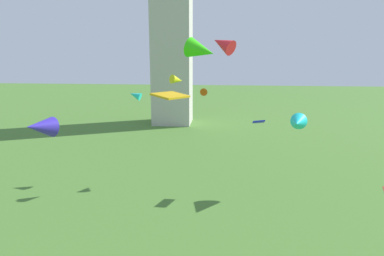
% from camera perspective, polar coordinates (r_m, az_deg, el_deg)
% --- Properties ---
extents(kite_flying_0, '(1.94, 2.38, 1.54)m').
position_cam_1_polar(kite_flying_0, '(30.09, 16.87, 0.86)').
color(kite_flying_0, '#16CAD3').
extents(kite_flying_1, '(1.50, 1.48, 1.03)m').
position_cam_1_polar(kite_flying_1, '(31.49, -2.44, 7.83)').
color(kite_flying_1, '#D1D113').
extents(kite_flying_2, '(1.03, 1.38, 0.59)m').
position_cam_1_polar(kite_flying_2, '(30.09, 10.82, 1.01)').
color(kite_flying_2, '#171EEF').
extents(kite_flying_3, '(2.13, 1.94, 1.59)m').
position_cam_1_polar(kite_flying_3, '(24.78, 5.01, 13.50)').
color(kite_flying_3, red).
extents(kite_flying_5, '(2.43, 2.86, 1.93)m').
position_cam_1_polar(kite_flying_5, '(27.99, -23.55, 0.16)').
color(kite_flying_5, '#3829B5').
extents(kite_flying_6, '(0.86, 1.14, 0.79)m').
position_cam_1_polar(kite_flying_6, '(32.98, 2.10, 6.04)').
color(kite_flying_6, '#C4500D').
extents(kite_flying_7, '(1.92, 2.12, 0.31)m').
position_cam_1_polar(kite_flying_7, '(17.49, -3.54, 5.34)').
color(kite_flying_7, gold).
extents(kite_flying_8, '(1.32, 0.90, 1.04)m').
position_cam_1_polar(kite_flying_8, '(33.59, -9.26, 5.30)').
color(kite_flying_8, '#22CFBD').
extents(kite_flying_9, '(2.18, 1.87, 1.50)m').
position_cam_1_polar(kite_flying_9, '(20.31, 1.53, 12.53)').
color(kite_flying_9, '#32DB12').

